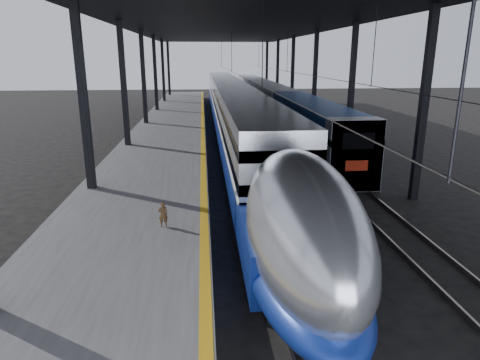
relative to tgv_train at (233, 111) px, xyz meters
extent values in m
plane|color=black|center=(-2.00, -24.04, -2.06)|extent=(160.00, 160.00, 0.00)
cube|color=#4C4C4F|center=(-5.50, -4.04, -1.56)|extent=(6.00, 80.00, 1.00)
cube|color=#CC9413|center=(-2.70, -4.04, -1.06)|extent=(0.30, 80.00, 0.01)
cube|color=slate|center=(-0.72, -4.04, -1.98)|extent=(0.08, 80.00, 0.16)
cube|color=slate|center=(0.72, -4.04, -1.98)|extent=(0.08, 80.00, 0.16)
cube|color=slate|center=(4.28, -4.04, -1.98)|extent=(0.08, 80.00, 0.16)
cube|color=slate|center=(5.72, -4.04, -1.98)|extent=(0.08, 80.00, 0.16)
cube|color=black|center=(-7.80, -19.04, 2.44)|extent=(0.35, 0.35, 9.00)
cube|color=black|center=(7.60, -19.04, 2.44)|extent=(0.35, 0.35, 9.00)
cube|color=black|center=(-7.80, -9.04, 2.44)|extent=(0.35, 0.35, 9.00)
cube|color=black|center=(7.60, -9.04, 2.44)|extent=(0.35, 0.35, 9.00)
cube|color=black|center=(-7.80, 0.96, 2.44)|extent=(0.35, 0.35, 9.00)
cube|color=black|center=(7.60, 0.96, 2.44)|extent=(0.35, 0.35, 9.00)
cube|color=black|center=(-7.80, 10.96, 2.44)|extent=(0.35, 0.35, 9.00)
cube|color=black|center=(7.60, 10.96, 2.44)|extent=(0.35, 0.35, 9.00)
cube|color=black|center=(-7.80, 20.96, 2.44)|extent=(0.35, 0.35, 9.00)
cube|color=black|center=(7.60, 20.96, 2.44)|extent=(0.35, 0.35, 9.00)
cube|color=black|center=(-7.80, 30.96, 2.44)|extent=(0.35, 0.35, 9.00)
cube|color=black|center=(7.60, 30.96, 2.44)|extent=(0.35, 0.35, 9.00)
cube|color=black|center=(-0.10, -4.04, 7.19)|extent=(18.00, 75.00, 0.45)
cylinder|color=slate|center=(0.00, -4.04, 3.44)|extent=(0.03, 74.00, 0.03)
cylinder|color=slate|center=(5.00, -4.04, 3.44)|extent=(0.03, 74.00, 0.03)
cube|color=silver|center=(0.00, 4.02, 0.30)|extent=(2.98, 57.00, 4.10)
cube|color=navy|center=(0.00, 2.52, -0.99)|extent=(3.06, 62.00, 1.59)
cube|color=silver|center=(0.00, 4.02, -0.17)|extent=(3.08, 57.00, 0.10)
cube|color=black|center=(0.00, 4.02, 1.48)|extent=(3.02, 57.00, 0.43)
cube|color=black|center=(0.00, 4.02, 0.30)|extent=(3.02, 57.00, 0.43)
ellipsoid|color=silver|center=(0.00, -27.48, 0.14)|extent=(2.98, 8.40, 4.10)
ellipsoid|color=navy|center=(0.00, -27.48, -1.04)|extent=(3.06, 8.40, 1.74)
ellipsoid|color=black|center=(0.00, -30.08, 0.96)|extent=(1.54, 2.20, 0.92)
cube|color=black|center=(0.00, -27.48, -1.86)|extent=(2.26, 2.60, 0.40)
cube|color=black|center=(0.00, -5.48, -1.86)|extent=(2.26, 2.60, 0.40)
cube|color=navy|center=(5.00, -8.99, -0.13)|extent=(2.70, 18.00, 3.67)
cube|color=gray|center=(5.00, -17.39, -0.13)|extent=(2.75, 1.20, 3.72)
cube|color=black|center=(5.00, -18.01, 0.69)|extent=(1.64, 0.06, 0.82)
cube|color=#A51F0C|center=(5.00, -18.01, -0.57)|extent=(1.16, 0.06, 0.53)
cube|color=gray|center=(5.00, 10.01, -0.13)|extent=(2.70, 18.00, 3.67)
cube|color=gray|center=(5.00, 29.01, -0.13)|extent=(2.70, 18.00, 3.67)
cube|color=black|center=(5.00, -14.99, -1.88)|extent=(2.12, 2.40, 0.36)
cube|color=black|center=(5.00, 7.01, -1.88)|extent=(2.12, 2.40, 0.36)
imported|color=#4A3118|center=(-4.13, -24.05, -0.61)|extent=(0.37, 0.29, 0.91)
camera|label=1|loc=(-2.65, -38.29, 4.71)|focal=32.00mm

